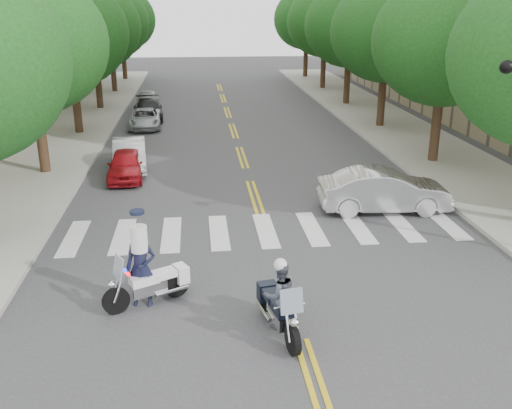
{
  "coord_description": "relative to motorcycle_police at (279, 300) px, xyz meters",
  "views": [
    {
      "loc": [
        -2.17,
        -10.84,
        7.15
      ],
      "look_at": [
        -0.44,
        5.47,
        1.3
      ],
      "focal_mm": 40.0,
      "sensor_mm": 36.0,
      "label": 1
    }
  ],
  "objects": [
    {
      "name": "ground",
      "position": [
        0.45,
        -0.38,
        -0.83
      ],
      "size": [
        140.0,
        140.0,
        0.0
      ],
      "primitive_type": "plane",
      "color": "#38383A",
      "rests_on": "ground"
    },
    {
      "name": "sidewalk_left",
      "position": [
        -9.05,
        21.62,
        -0.76
      ],
      "size": [
        5.0,
        60.0,
        0.15
      ],
      "primitive_type": "cube",
      "color": "#9E9991",
      "rests_on": "ground"
    },
    {
      "name": "sidewalk_right",
      "position": [
        9.95,
        21.62,
        -0.76
      ],
      "size": [
        5.0,
        60.0,
        0.15
      ],
      "primitive_type": "cube",
      "color": "#9E9991",
      "rests_on": "ground"
    },
    {
      "name": "tree_l_1",
      "position": [
        -8.35,
        13.62,
        4.72
      ],
      "size": [
        6.4,
        6.4,
        8.45
      ],
      "color": "#382316",
      "rests_on": "ground"
    },
    {
      "name": "tree_l_2",
      "position": [
        -8.35,
        21.62,
        4.72
      ],
      "size": [
        6.4,
        6.4,
        8.45
      ],
      "color": "#382316",
      "rests_on": "ground"
    },
    {
      "name": "tree_l_3",
      "position": [
        -8.35,
        29.62,
        4.72
      ],
      "size": [
        6.4,
        6.4,
        8.45
      ],
      "color": "#382316",
      "rests_on": "ground"
    },
    {
      "name": "tree_l_4",
      "position": [
        -8.35,
        37.62,
        4.72
      ],
      "size": [
        6.4,
        6.4,
        8.45
      ],
      "color": "#382316",
      "rests_on": "ground"
    },
    {
      "name": "tree_l_5",
      "position": [
        -8.35,
        45.62,
        4.72
      ],
      "size": [
        6.4,
        6.4,
        8.45
      ],
      "color": "#382316",
      "rests_on": "ground"
    },
    {
      "name": "tree_r_1",
      "position": [
        9.25,
        13.62,
        4.72
      ],
      "size": [
        6.4,
        6.4,
        8.45
      ],
      "color": "#382316",
      "rests_on": "ground"
    },
    {
      "name": "tree_r_2",
      "position": [
        9.25,
        21.62,
        4.72
      ],
      "size": [
        6.4,
        6.4,
        8.45
      ],
      "color": "#382316",
      "rests_on": "ground"
    },
    {
      "name": "tree_r_3",
      "position": [
        9.25,
        29.62,
        4.72
      ],
      "size": [
        6.4,
        6.4,
        8.45
      ],
      "color": "#382316",
      "rests_on": "ground"
    },
    {
      "name": "tree_r_4",
      "position": [
        9.25,
        37.62,
        4.72
      ],
      "size": [
        6.4,
        6.4,
        8.45
      ],
      "color": "#382316",
      "rests_on": "ground"
    },
    {
      "name": "tree_r_5",
      "position": [
        9.25,
        45.62,
        4.72
      ],
      "size": [
        6.4,
        6.4,
        8.45
      ],
      "color": "#382316",
      "rests_on": "ground"
    },
    {
      "name": "motorcycle_police",
      "position": [
        0.0,
        0.0,
        0.0
      ],
      "size": [
        0.87,
        2.28,
        1.87
      ],
      "rotation": [
        0.0,
        0.0,
        3.34
      ],
      "color": "black",
      "rests_on": "ground"
    },
    {
      "name": "motorcycle_parked",
      "position": [
        -2.9,
        1.69,
        -0.32
      ],
      "size": [
        2.12,
        1.27,
        1.47
      ],
      "rotation": [
        0.0,
        0.0,
        2.04
      ],
      "color": "black",
      "rests_on": "ground"
    },
    {
      "name": "officer_standing",
      "position": [
        -3.18,
        1.62,
        0.18
      ],
      "size": [
        0.8,
        0.58,
        2.02
      ],
      "primitive_type": "imported",
      "rotation": [
        0.0,
        0.0,
        -0.14
      ],
      "color": "#161932",
      "rests_on": "ground"
    },
    {
      "name": "convertible",
      "position": [
        4.9,
        7.56,
        -0.07
      ],
      "size": [
        4.73,
        1.88,
        1.53
      ],
      "primitive_type": "imported",
      "rotation": [
        0.0,
        0.0,
        1.51
      ],
      "color": "#B6B6B8",
      "rests_on": "ground"
    },
    {
      "name": "parked_car_a",
      "position": [
        -4.75,
        12.62,
        -0.22
      ],
      "size": [
        1.55,
        3.63,
        1.22
      ],
      "primitive_type": "imported",
      "rotation": [
        0.0,
        0.0,
        0.03
      ],
      "color": "#AA121A",
      "rests_on": "ground"
    },
    {
      "name": "parked_car_b",
      "position": [
        -4.75,
        14.12,
        -0.16
      ],
      "size": [
        1.81,
        4.18,
        1.34
      ],
      "primitive_type": "imported",
      "rotation": [
        0.0,
        0.0,
        0.1
      ],
      "color": "#BBBBBB",
      "rests_on": "ground"
    },
    {
      "name": "parked_car_c",
      "position": [
        -4.75,
        23.12,
        -0.28
      ],
      "size": [
        1.99,
        4.06,
        1.11
      ],
      "primitive_type": "imported",
      "rotation": [
        0.0,
        0.0,
        0.04
      ],
      "color": "#A8ACB0",
      "rests_on": "ground"
    },
    {
      "name": "parked_car_d",
      "position": [
        -4.75,
        25.73,
        -0.19
      ],
      "size": [
        2.15,
        4.54,
        1.28
      ],
      "primitive_type": "imported",
      "rotation": [
        0.0,
        0.0,
        0.08
      ],
      "color": "black",
      "rests_on": "ground"
    },
    {
      "name": "parked_car_e",
      "position": [
        -4.99,
        29.12,
        -0.17
      ],
      "size": [
        1.89,
        4.0,
        1.32
      ],
      "primitive_type": "imported",
      "rotation": [
        0.0,
        0.0,
        0.09
      ],
      "color": "gray",
      "rests_on": "ground"
    }
  ]
}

